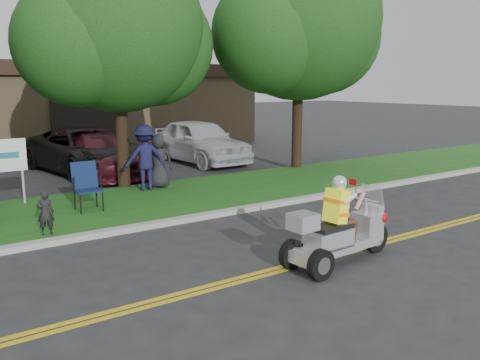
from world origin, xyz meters
TOP-DOWN VIEW (x-y plane):
  - ground at (0.00, 0.00)m, footprint 120.00×120.00m
  - centerline_near at (0.00, -0.58)m, footprint 60.00×0.10m
  - centerline_far at (0.00, -0.42)m, footprint 60.00×0.10m
  - curb at (0.00, 3.05)m, footprint 60.00×0.25m
  - grass_verge at (0.00, 5.20)m, footprint 60.00×4.00m
  - commercial_building at (2.00, 18.98)m, footprint 18.00×8.20m
  - tree_mid at (0.55, 7.23)m, footprint 5.88×4.80m
  - tree_right at (7.06, 7.03)m, footprint 6.86×5.60m
  - trike_scooter at (1.14, -0.86)m, footprint 2.40×0.82m
  - lawn_chair_b at (-1.31, 5.04)m, footprint 0.62×0.64m
  - spectator_chair_a at (0.81, 6.35)m, footprint 1.28×0.86m
  - spectator_chair_b at (1.26, 6.41)m, footprint 0.89×0.73m
  - child_left at (-2.65, 3.47)m, footprint 0.37×0.28m
  - parked_car_mid at (0.55, 10.61)m, footprint 3.33×5.96m
  - parked_car_right at (0.80, 9.86)m, footprint 2.06×4.91m
  - parked_car_far_right at (4.92, 10.38)m, footprint 2.24×5.13m

SIDE VIEW (x-z plane):
  - ground at x=0.00m, z-range 0.00..0.00m
  - centerline_near at x=0.00m, z-range 0.00..0.01m
  - centerline_far at x=0.00m, z-range 0.00..0.01m
  - grass_verge at x=0.00m, z-range 0.01..0.11m
  - curb at x=0.00m, z-range 0.00..0.12m
  - trike_scooter at x=1.14m, z-range -0.24..1.33m
  - child_left at x=-2.65m, z-range 0.10..1.01m
  - parked_car_right at x=0.80m, z-range 0.00..1.42m
  - lawn_chair_b at x=-1.31m, z-range 0.18..1.32m
  - parked_car_mid at x=0.55m, z-range 0.00..1.57m
  - parked_car_far_right at x=4.92m, z-range 0.00..1.72m
  - spectator_chair_b at x=1.26m, z-range 0.10..1.67m
  - spectator_chair_a at x=0.81m, z-range 0.10..1.95m
  - commercial_building at x=2.00m, z-range 0.01..4.01m
  - tree_mid at x=0.55m, z-range 0.91..7.96m
  - tree_right at x=7.06m, z-range 0.99..9.06m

